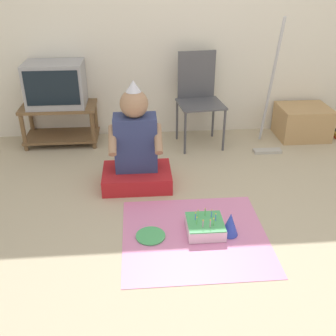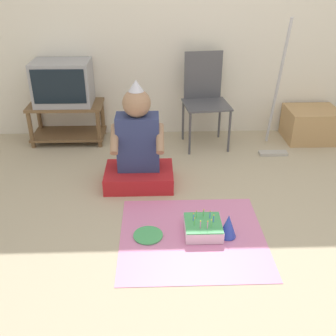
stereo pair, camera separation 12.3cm
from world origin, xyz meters
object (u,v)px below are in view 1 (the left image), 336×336
(tv, at_px, (56,84))
(person_seated, at_px, (136,151))
(folding_chair, at_px, (199,93))
(party_hat_blue, at_px, (230,224))
(cardboard_box_stack, at_px, (302,122))
(dust_mop, at_px, (269,114))
(paper_plate, at_px, (151,236))
(birthday_cake, at_px, (205,227))

(tv, relative_size, person_seated, 0.63)
(folding_chair, bearing_deg, party_hat_blue, -90.22)
(folding_chair, relative_size, cardboard_box_stack, 1.76)
(person_seated, distance_m, party_hat_blue, 1.03)
(dust_mop, distance_m, person_seated, 1.44)
(tv, bearing_deg, paper_plate, -63.09)
(cardboard_box_stack, height_order, party_hat_blue, cardboard_box_stack)
(tv, distance_m, birthday_cake, 2.16)
(tv, xyz_separation_m, person_seated, (0.77, -0.93, -0.32))
(person_seated, bearing_deg, dust_mop, 24.20)
(party_hat_blue, xyz_separation_m, paper_plate, (-0.56, 0.02, -0.08))
(folding_chair, distance_m, cardboard_box_stack, 1.20)
(party_hat_blue, bearing_deg, paper_plate, 178.21)
(dust_mop, relative_size, party_hat_blue, 7.46)
(cardboard_box_stack, height_order, dust_mop, dust_mop)
(birthday_cake, bearing_deg, paper_plate, -176.71)
(folding_chair, distance_m, paper_plate, 1.78)
(tv, bearing_deg, party_hat_blue, -50.34)
(person_seated, distance_m, paper_plate, 0.82)
(cardboard_box_stack, xyz_separation_m, birthday_cake, (-1.32, -1.61, -0.12))
(tv, relative_size, dust_mop, 0.44)
(tv, height_order, person_seated, person_seated)
(folding_chair, xyz_separation_m, dust_mop, (0.67, -0.26, -0.14))
(birthday_cake, bearing_deg, person_seated, 122.61)
(folding_chair, xyz_separation_m, party_hat_blue, (-0.01, -1.62, -0.43))
(party_hat_blue, bearing_deg, person_seated, 129.52)
(dust_mop, relative_size, paper_plate, 6.23)
(paper_plate, bearing_deg, party_hat_blue, -1.79)
(paper_plate, bearing_deg, tv, 116.91)
(tv, distance_m, party_hat_blue, 2.28)
(birthday_cake, distance_m, party_hat_blue, 0.18)
(dust_mop, bearing_deg, party_hat_blue, -116.23)
(person_seated, bearing_deg, folding_chair, 52.66)
(folding_chair, relative_size, person_seated, 1.03)
(folding_chair, height_order, party_hat_blue, folding_chair)
(folding_chair, xyz_separation_m, paper_plate, (-0.56, -1.60, -0.52))
(tv, xyz_separation_m, folding_chair, (1.42, -0.08, -0.10))
(person_seated, bearing_deg, party_hat_blue, -50.48)
(birthday_cake, bearing_deg, folding_chair, 83.68)
(party_hat_blue, height_order, paper_plate, party_hat_blue)
(tv, bearing_deg, dust_mop, -9.23)
(tv, height_order, birthday_cake, tv)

